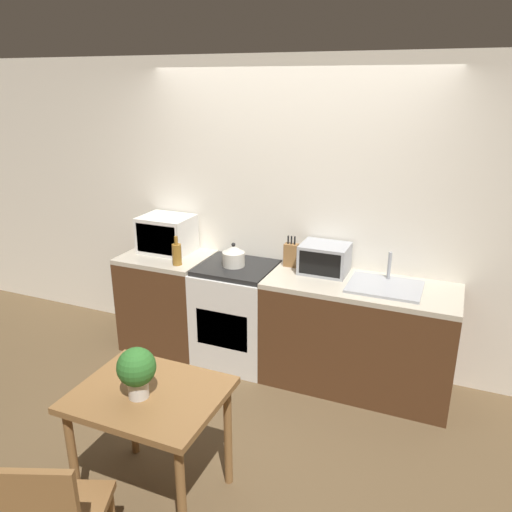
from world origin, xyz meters
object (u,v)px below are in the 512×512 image
at_px(stove_range, 237,313).
at_px(dining_table, 150,408).
at_px(bottle, 177,254).
at_px(kettle, 234,256).
at_px(microwave, 167,234).
at_px(toaster_oven, 324,259).

bearing_deg(stove_range, dining_table, -82.41).
bearing_deg(bottle, kettle, 19.63).
bearing_deg(stove_range, microwave, 172.23).
height_order(toaster_oven, dining_table, toaster_oven).
height_order(stove_range, toaster_oven, toaster_oven).
bearing_deg(microwave, stove_range, -7.77).
bearing_deg(toaster_oven, bottle, -165.68).
distance_m(bottle, dining_table, 1.67).
xyz_separation_m(stove_range, kettle, (-0.02, -0.01, 0.54)).
bearing_deg(stove_range, kettle, -155.94).
distance_m(microwave, bottle, 0.39).
bearing_deg(dining_table, kettle, 98.34).
relative_size(stove_range, toaster_oven, 2.34).
relative_size(stove_range, bottle, 3.54).
bearing_deg(microwave, dining_table, -61.07).
relative_size(kettle, microwave, 0.45).
bearing_deg(toaster_oven, dining_table, -106.04).
height_order(microwave, dining_table, microwave).
xyz_separation_m(microwave, toaster_oven, (1.48, 0.03, -0.05)).
height_order(stove_range, bottle, bottle).
relative_size(microwave, bottle, 1.79).
height_order(stove_range, microwave, microwave).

